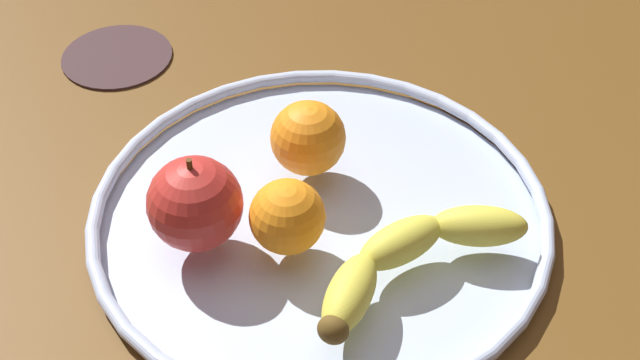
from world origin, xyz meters
The scene contains 7 objects.
ground_plane centered at (0.00, 0.00, -2.00)cm, with size 110.80×110.80×4.00cm, color brown.
fruit_bowl centered at (0.00, 0.00, 0.92)cm, with size 39.05×39.05×1.80cm.
banana centered at (-2.42, 9.48, 3.47)cm, with size 20.83×8.05×3.34cm.
apple centered at (10.21, -1.75, 5.60)cm, with size 7.60×7.60×8.40cm.
orange_back_left centered at (4.28, 2.37, 4.83)cm, with size 6.06×6.06×6.06cm, color orange.
orange_center centered at (-1.55, -4.80, 5.06)cm, with size 6.52×6.52×6.52cm, color orange.
ambient_coaster centered at (6.84, -31.12, 0.30)cm, with size 11.52×11.52×0.60cm, color #3A2628.
Camera 1 is at (25.19, 44.38, 53.33)cm, focal length 48.63 mm.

